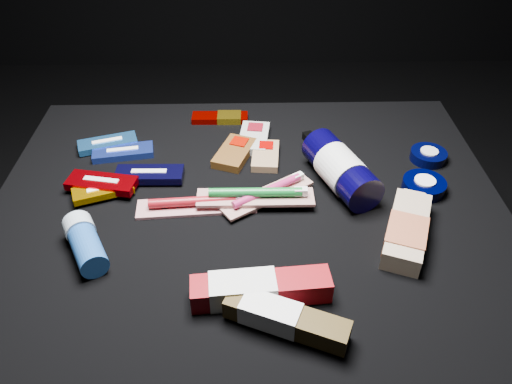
{
  "coord_description": "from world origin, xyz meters",
  "views": [
    {
      "loc": [
        -0.0,
        -0.72,
        1.02
      ],
      "look_at": [
        0.01,
        0.01,
        0.42
      ],
      "focal_mm": 35.0,
      "sensor_mm": 36.0,
      "label": 1
    }
  ],
  "objects_px": {
    "bodywash_bottle": "(407,232)",
    "deodorant_stick": "(85,243)",
    "lotion_bottle": "(340,169)",
    "toothpaste_carton_red": "(255,289)"
  },
  "relations": [
    {
      "from": "bodywash_bottle",
      "to": "deodorant_stick",
      "type": "relative_size",
      "value": 1.5
    },
    {
      "from": "bodywash_bottle",
      "to": "lotion_bottle",
      "type": "bearing_deg",
      "value": 141.73
    },
    {
      "from": "deodorant_stick",
      "to": "toothpaste_carton_red",
      "type": "distance_m",
      "value": 0.3
    },
    {
      "from": "lotion_bottle",
      "to": "bodywash_bottle",
      "type": "distance_m",
      "value": 0.19
    },
    {
      "from": "deodorant_stick",
      "to": "toothpaste_carton_red",
      "type": "xyz_separation_m",
      "value": [
        0.28,
        -0.1,
        -0.0
      ]
    },
    {
      "from": "deodorant_stick",
      "to": "toothpaste_carton_red",
      "type": "relative_size",
      "value": 0.6
    },
    {
      "from": "lotion_bottle",
      "to": "bodywash_bottle",
      "type": "relative_size",
      "value": 1.24
    },
    {
      "from": "deodorant_stick",
      "to": "lotion_bottle",
      "type": "bearing_deg",
      "value": -6.16
    },
    {
      "from": "lotion_bottle",
      "to": "toothpaste_carton_red",
      "type": "distance_m",
      "value": 0.33
    },
    {
      "from": "bodywash_bottle",
      "to": "deodorant_stick",
      "type": "height_order",
      "value": "deodorant_stick"
    }
  ]
}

